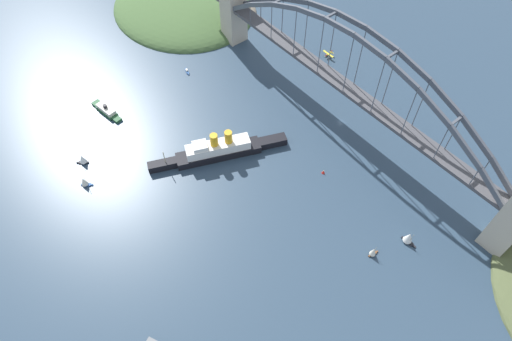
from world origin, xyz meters
TOP-DOWN VIEW (x-y plane):
  - ground_plane at (0.00, 0.00)m, footprint 1400.00×1400.00m
  - harbor_arch_bridge at (0.00, -0.00)m, footprint 313.06×16.19m
  - headland_east_shore at (188.21, 6.58)m, footprint 137.26×122.46m
  - ocean_liner at (30.23, 86.02)m, footprint 44.12×89.60m
  - harbor_ferry_steamer at (115.17, 125.57)m, footprint 30.02×9.99m
  - seaplane_taxiing_near_bridge at (57.33, -44.68)m, footprint 11.07×7.14m
  - small_boat_0 at (-84.91, 61.63)m, footprint 4.28×6.80m
  - small_boat_1 at (115.02, 55.27)m, footprint 8.18×3.41m
  - small_boat_2 at (-92.01, 39.17)m, footprint 9.81×5.76m
  - small_boat_3 at (82.37, 159.89)m, footprint 6.65×7.36m
  - small_boat_4 at (65.00, 167.25)m, footprint 6.37×6.87m
  - channel_marker_buoy at (-24.91, 42.09)m, footprint 2.20×2.20m

SIDE VIEW (x-z plane):
  - ground_plane at x=0.00m, z-range 0.00..0.00m
  - headland_east_shore at x=188.21m, z-range -12.63..12.63m
  - small_boat_1 at x=115.02m, z-range -0.30..1.88m
  - channel_marker_buoy at x=-24.91m, z-range -0.26..2.49m
  - seaplane_taxiing_near_bridge at x=57.33m, z-range -0.45..4.36m
  - harbor_ferry_steamer at x=115.17m, z-range -1.49..5.83m
  - small_boat_4 at x=65.00m, z-range -0.28..7.86m
  - small_boat_0 at x=-84.91m, z-range -0.24..8.03m
  - small_boat_3 at x=82.37m, z-range -0.28..8.60m
  - small_boat_2 at x=-92.01m, z-range -0.38..9.67m
  - ocean_liner at x=30.23m, z-range -4.76..16.49m
  - harbor_arch_bridge at x=0.00m, z-range -5.76..72.12m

